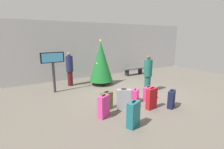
# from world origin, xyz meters

# --- Properties ---
(ground_plane) EXTENTS (16.00, 16.00, 0.00)m
(ground_plane) POSITION_xyz_m (0.00, 0.00, 0.00)
(ground_plane) COLOR #665E54
(back_wall) EXTENTS (16.00, 0.20, 3.41)m
(back_wall) POSITION_xyz_m (0.00, 4.31, 1.71)
(back_wall) COLOR silver
(back_wall) RESTS_ON ground_plane
(holiday_tree) EXTENTS (1.27, 1.27, 2.41)m
(holiday_tree) POSITION_xyz_m (-0.39, 2.26, 1.25)
(holiday_tree) COLOR #4C3319
(holiday_tree) RESTS_ON ground_plane
(flight_info_kiosk) EXTENTS (1.06, 0.16, 1.88)m
(flight_info_kiosk) POSITION_xyz_m (-2.88, 2.20, 1.35)
(flight_info_kiosk) COLOR #333338
(flight_info_kiosk) RESTS_ON ground_plane
(waiting_bench) EXTENTS (1.52, 0.44, 0.48)m
(waiting_bench) POSITION_xyz_m (2.63, 3.22, 0.36)
(waiting_bench) COLOR #4C5159
(waiting_bench) RESTS_ON ground_plane
(traveller_0) EXTENTS (0.51, 0.51, 1.77)m
(traveller_0) POSITION_xyz_m (-1.90, 2.93, 0.93)
(traveller_0) COLOR #4C1419
(traveller_0) RESTS_ON ground_plane
(traveller_1) EXTENTS (0.52, 0.52, 1.72)m
(traveller_1) POSITION_xyz_m (0.91, 0.03, 0.90)
(traveller_1) COLOR #19594C
(traveller_1) RESTS_ON ground_plane
(suitcase_0) EXTENTS (0.52, 0.39, 0.78)m
(suitcase_0) POSITION_xyz_m (-1.23, -1.06, 0.37)
(suitcase_0) COLOR #9EA0A5
(suitcase_0) RESTS_ON ground_plane
(suitcase_1) EXTENTS (0.40, 0.38, 0.55)m
(suitcase_1) POSITION_xyz_m (-0.43, -0.73, 0.26)
(suitcase_1) COLOR #E5388C
(suitcase_1) RESTS_ON ground_plane
(suitcase_2) EXTENTS (0.48, 0.37, 0.76)m
(suitcase_2) POSITION_xyz_m (-2.13, -1.22, 0.36)
(suitcase_2) COLOR #E5388C
(suitcase_2) RESTS_ON ground_plane
(suitcase_3) EXTENTS (0.46, 0.24, 0.81)m
(suitcase_3) POSITION_xyz_m (-0.35, -1.54, 0.38)
(suitcase_3) COLOR #B2191E
(suitcase_3) RESTS_ON ground_plane
(suitcase_4) EXTENTS (0.45, 0.26, 0.68)m
(suitcase_4) POSITION_xyz_m (-1.76, -0.74, 0.32)
(suitcase_4) COLOR #59602D
(suitcase_4) RESTS_ON ground_plane
(suitcase_5) EXTENTS (0.48, 0.36, 0.80)m
(suitcase_5) POSITION_xyz_m (-1.70, -2.21, 0.38)
(suitcase_5) COLOR #19606B
(suitcase_5) RESTS_ON ground_plane
(suitcase_6) EXTENTS (0.50, 0.34, 0.60)m
(suitcase_6) POSITION_xyz_m (0.14, -0.85, 0.28)
(suitcase_6) COLOR #E5388C
(suitcase_6) RESTS_ON ground_plane
(suitcase_7) EXTENTS (0.48, 0.37, 0.68)m
(suitcase_7) POSITION_xyz_m (0.36, -1.84, 0.32)
(suitcase_7) COLOR #141938
(suitcase_7) RESTS_ON ground_plane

